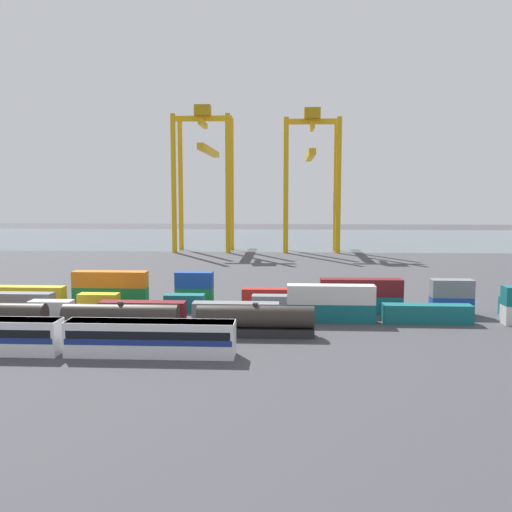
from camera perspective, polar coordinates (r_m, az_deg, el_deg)
ground_plane at (r=124.51m, az=-1.75°, el=-1.92°), size 420.00×420.00×0.00m
harbour_water at (r=227.89m, az=0.46°, el=1.82°), size 400.00×110.00×0.01m
passenger_train at (r=66.77m, az=-18.78°, el=-7.58°), size 38.10×3.14×3.90m
freight_tank_row at (r=74.14m, az=-13.44°, el=-6.18°), size 48.79×2.76×4.22m
shipping_container_1 at (r=86.32m, az=-19.88°, el=-5.08°), size 6.04×2.44×2.60m
shipping_container_2 at (r=82.10m, az=-11.31°, el=-5.40°), size 12.10×2.44×2.60m
shipping_container_3 at (r=79.87m, az=-2.04°, el=-5.61°), size 12.10×2.44×2.60m
shipping_container_4 at (r=79.79m, az=7.50°, el=-5.67°), size 12.10×2.44×2.60m
shipping_container_5 at (r=79.30m, az=7.53°, el=-3.83°), size 12.10×2.44×2.60m
shipping_container_6 at (r=81.88m, az=16.81°, el=-5.58°), size 12.10×2.44×2.60m
shipping_container_9 at (r=95.15m, az=-23.12°, el=-4.18°), size 12.10×2.44×2.60m
shipping_container_10 at (r=90.11m, az=-15.52°, el=-4.47°), size 6.04×2.44×2.60m
shipping_container_11 at (r=86.82m, az=-7.18°, el=-4.69°), size 6.04×2.44×2.60m
shipping_container_12 at (r=85.47m, az=1.63°, el=-4.82°), size 6.04×2.44×2.60m
shipping_container_13 at (r=86.17m, az=10.50°, el=-4.83°), size 12.10×2.44×2.60m
shipping_container_14 at (r=85.71m, az=10.53°, el=-3.12°), size 12.10×2.44×2.60m
shipping_container_15 at (r=88.85m, az=19.03°, el=-4.73°), size 6.04×2.44×2.60m
shipping_container_16 at (r=88.41m, az=19.09°, el=-3.08°), size 6.04×2.44×2.60m
shipping_container_18 at (r=100.74m, az=-21.93°, el=-3.57°), size 12.10×2.44×2.60m
shipping_container_19 at (r=95.74m, az=-14.40°, el=-3.81°), size 12.10×2.44×2.60m
shipping_container_20 at (r=95.33m, az=-14.44°, el=-2.27°), size 12.10×2.44×2.60m
shipping_container_21 at (r=92.55m, az=-6.20°, el=-3.99°), size 6.04×2.44×2.60m
shipping_container_22 at (r=92.12m, az=-6.22°, el=-2.40°), size 6.04×2.44×2.60m
shipping_container_23 at (r=91.36m, az=2.39°, el=-4.10°), size 12.10×2.44×2.60m
gantry_crane_west at (r=180.20m, az=-5.17°, el=9.26°), size 17.87×39.55×44.49m
gantry_crane_central at (r=177.96m, az=5.58°, el=8.96°), size 17.20×35.24×43.38m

